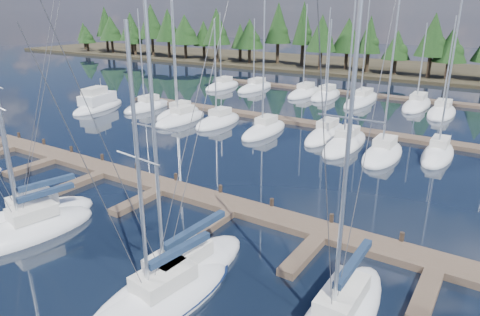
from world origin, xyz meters
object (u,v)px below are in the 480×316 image
Objects in this scene: front_sailboat_2 at (29,218)px; front_sailboat_3 at (29,230)px; front_sailboat_5 at (173,281)px; motor_yacht_left at (98,105)px; front_sailboat_4 at (158,302)px; main_dock at (161,190)px.

front_sailboat_3 is (1.35, -0.85, -0.01)m from front_sailboat_2.
front_sailboat_2 is at bearing 147.80° from front_sailboat_3.
motor_yacht_left is (-33.10, 23.19, 0.22)m from front_sailboat_5.
front_sailboat_3 is 1.08× the size of front_sailboat_4.
main_dock is 4.56× the size of motor_yacht_left.
front_sailboat_5 reaches higher than motor_yacht_left.
main_dock is at bearing 65.03° from front_sailboat_2.
front_sailboat_3 is 10.16m from front_sailboat_5.
front_sailboat_4 is (10.62, -0.66, -0.02)m from front_sailboat_3.
front_sailboat_2 is at bearing 172.78° from front_sailboat_4.
main_dock is 11.01m from front_sailboat_5.
front_sailboat_3 is (-2.23, -8.54, 0.09)m from main_dock.
front_sailboat_4 is at bearing -47.68° from main_dock.
front_sailboat_5 is at bearing -44.21° from main_dock.
front_sailboat_5 is (-0.50, 1.53, 0.01)m from front_sailboat_4.
front_sailboat_3 is at bearing 176.42° from front_sailboat_4.
front_sailboat_2 is 1.58× the size of motor_yacht_left.
motor_yacht_left is (-25.21, 15.52, 0.30)m from main_dock.
motor_yacht_left is at bearing 144.98° from front_sailboat_5.
front_sailboat_3 is 33.27m from motor_yacht_left.
main_dock is 3.20× the size of front_sailboat_3.
motor_yacht_left reaches higher than main_dock.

